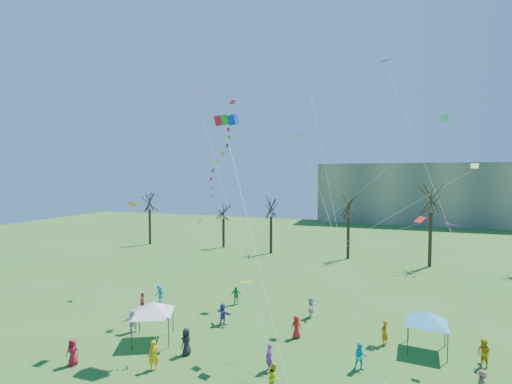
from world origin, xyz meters
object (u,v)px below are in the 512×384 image
(distant_building, at_px, (443,194))
(big_box_kite, at_px, (219,177))
(canopy_tent_blue, at_px, (427,317))
(canopy_tent_white, at_px, (153,308))

(distant_building, height_order, big_box_kite, big_box_kite)
(big_box_kite, distance_m, canopy_tent_blue, 17.46)
(big_box_kite, xyz_separation_m, canopy_tent_white, (-4.40, -1.83, -9.49))
(canopy_tent_white, bearing_deg, big_box_kite, 22.61)
(distant_building, relative_size, canopy_tent_white, 17.21)
(distant_building, xyz_separation_m, big_box_kite, (-26.69, -74.94, 4.43))
(distant_building, height_order, canopy_tent_white, distant_building)
(distant_building, bearing_deg, canopy_tent_white, -112.05)
(canopy_tent_white, xyz_separation_m, canopy_tent_blue, (18.68, 4.76, -0.12))
(canopy_tent_blue, bearing_deg, distant_building, 80.22)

